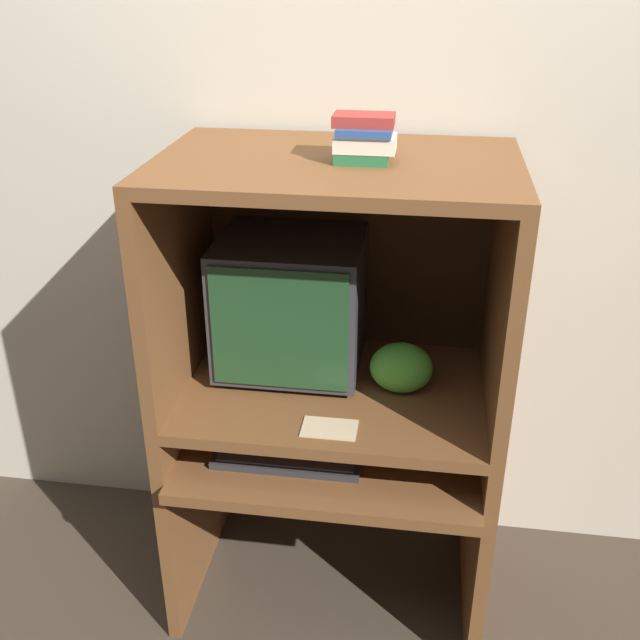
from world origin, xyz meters
name	(u,v)px	position (x,y,z in m)	size (l,w,h in m)	color
wall_back	(352,185)	(0.00, 0.71, 1.30)	(6.00, 0.06, 2.60)	beige
desk_base	(332,497)	(0.00, 0.28, 0.40)	(0.97, 0.69, 0.62)	brown
desk_monitor_shelf	(335,397)	(0.00, 0.33, 0.75)	(0.97, 0.65, 0.17)	brown
hutch_upper	(338,241)	(0.00, 0.36, 1.24)	(0.97, 0.65, 0.70)	brown
crt_monitor	(291,304)	(-0.15, 0.43, 1.00)	(0.43, 0.38, 0.43)	#333338
keyboard	(288,457)	(-0.12, 0.16, 0.63)	(0.44, 0.15, 0.03)	#2D2D30
mouse	(385,462)	(0.17, 0.18, 0.63)	(0.06, 0.04, 0.03)	black
snack_bag	(401,368)	(0.20, 0.34, 0.86)	(0.19, 0.14, 0.15)	green
book_stack	(364,139)	(0.07, 0.31, 1.54)	(0.16, 0.12, 0.12)	#236638
paper_card	(329,428)	(0.01, 0.10, 0.79)	(0.15, 0.10, 0.00)	#CCB28C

